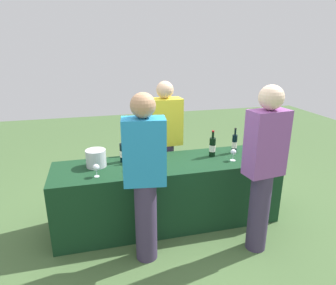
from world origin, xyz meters
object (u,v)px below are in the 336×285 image
Objects in this scene: guest_1 at (264,165)px; wine_glass_1 at (134,161)px; wine_bottle_1 at (136,153)px; ice_bucket at (96,158)px; wine_glass_2 at (233,153)px; wine_glass_0 at (96,168)px; guest_0 at (145,174)px; wine_bottle_2 at (212,147)px; server_pouring at (165,139)px; wine_bottle_3 at (234,144)px; wine_bottle_0 at (123,152)px.

wine_glass_1 is at bearing 145.59° from guest_1.
wine_bottle_1 is 1.31× the size of ice_bucket.
wine_bottle_1 is 1.15m from wine_glass_2.
guest_0 is (0.44, -0.40, 0.05)m from wine_glass_0.
ice_bucket is (-1.40, 0.03, -0.02)m from wine_bottle_2.
wine_bottle_1 is 0.56m from wine_glass_0.
wine_bottle_3 is at bearing 148.84° from server_pouring.
guest_1 is (1.30, -0.89, 0.07)m from wine_bottle_0.
wine_bottle_0 is at bearing 178.18° from wine_bottle_3.
wine_glass_0 is 0.96× the size of wine_glass_1.
wine_bottle_0 is 1.31m from wine_glass_2.
wine_bottle_2 is at bearing -5.05° from wine_bottle_0.
wine_bottle_2 reaches higher than wine_glass_2.
wine_bottle_1 is 0.17× the size of guest_0.
wine_bottle_0 is at bearing 107.63° from guest_0.
guest_0 reaches higher than wine_bottle_3.
wine_glass_1 is 0.86m from server_pouring.
wine_bottle_1 is 2.09× the size of wine_glass_2.
wine_glass_1 is at bearing -169.81° from wine_bottle_3.
wine_bottle_2 is at bearing 10.57° from wine_glass_1.
wine_bottle_0 reaches higher than wine_bottle_1.
wine_glass_1 is at bearing 10.08° from wine_glass_0.
wine_bottle_0 is 2.14× the size of wine_glass_1.
wine_bottle_0 is at bearing 174.95° from wine_bottle_2.
wine_bottle_1 is 0.24m from wine_glass_1.
server_pouring reaches higher than ice_bucket.
wine_bottle_2 is at bearing 10.43° from wine_glass_0.
ice_bucket reaches higher than wine_glass_2.
wine_glass_1 is 1.18m from wine_glass_2.
wine_bottle_1 is 0.18× the size of server_pouring.
server_pouring reaches higher than wine_bottle_3.
guest_1 is (0.03, -0.60, 0.08)m from wine_glass_2.
wine_glass_2 is at bearing -12.05° from wine_bottle_1.
wine_glass_0 is (-0.32, -0.35, -0.02)m from wine_bottle_0.
wine_bottle_1 is at bearing 33.24° from wine_glass_0.
guest_0 reaches higher than wine_glass_1.
wine_bottle_3 is 0.86m from guest_1.
wine_bottle_1 is 0.46m from ice_bucket.
ice_bucket is (-1.72, -0.02, -0.02)m from wine_bottle_3.
guest_1 is at bearing -96.99° from wine_bottle_3.
wine_bottle_2 is at bearing 97.70° from guest_1.
wine_glass_1 is (0.09, -0.28, -0.01)m from wine_bottle_0.
server_pouring reaches higher than wine_glass_0.
guest_0 is at bearing -151.10° from wine_bottle_3.
wine_bottle_0 is 0.76m from guest_0.
wine_bottle_0 reaches higher than wine_glass_0.
guest_1 is (1.62, -0.54, 0.09)m from wine_glass_0.
wine_bottle_3 is at bearing 75.45° from guest_1.
wine_glass_0 is (-0.46, -0.30, -0.01)m from wine_bottle_1.
wine_bottle_2 is 2.27× the size of wine_glass_1.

